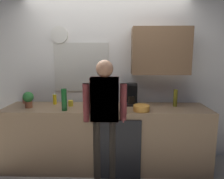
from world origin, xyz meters
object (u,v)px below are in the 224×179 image
object	(u,v)px
bottle_olive_oil	(175,98)
cup_white_mug	(108,102)
cup_terracotta_mug	(25,100)
person_guest	(105,110)
mixing_bowl	(141,108)
coffee_maker	(131,95)
person_at_sink	(105,110)
bottle_red_vinegar	(104,97)
dish_soap	(55,99)
bottle_green_wine	(64,100)
potted_plant	(28,99)
cup_yellow_cup	(71,103)
bottle_dark_sauce	(115,103)

from	to	relation	value
bottle_olive_oil	cup_white_mug	world-z (taller)	bottle_olive_oil
cup_terracotta_mug	person_guest	distance (m)	1.38
bottle_olive_oil	mixing_bowl	world-z (taller)	bottle_olive_oil
coffee_maker	person_at_sink	bearing A→B (deg)	-128.70
bottle_red_vinegar	dish_soap	xyz separation A→B (m)	(-0.76, -0.04, -0.03)
bottle_green_wine	potted_plant	size ratio (longest dim) A/B	1.30
cup_white_mug	dish_soap	world-z (taller)	dish_soap
bottle_green_wine	dish_soap	distance (m)	0.43
potted_plant	mixing_bowl	bearing A→B (deg)	-5.00
bottle_green_wine	mixing_bowl	size ratio (longest dim) A/B	1.36
cup_yellow_cup	coffee_maker	bearing A→B (deg)	7.37
bottle_green_wine	mixing_bowl	bearing A→B (deg)	0.06
bottle_dark_sauce	dish_soap	world-z (taller)	same
bottle_red_vinegar	bottle_olive_oil	bearing A→B (deg)	-6.46
bottle_green_wine	bottle_dark_sauce	world-z (taller)	bottle_green_wine
bottle_olive_oil	person_guest	world-z (taller)	person_guest
bottle_olive_oil	cup_white_mug	size ratio (longest dim) A/B	2.63
bottle_red_vinegar	potted_plant	world-z (taller)	potted_plant
dish_soap	person_guest	world-z (taller)	person_guest
person_guest	dish_soap	bearing A→B (deg)	-38.52
bottle_olive_oil	person_at_sink	distance (m)	1.08
dish_soap	person_at_sink	bearing A→B (deg)	-29.93
cup_yellow_cup	mixing_bowl	bearing A→B (deg)	-13.48
cup_terracotta_mug	person_at_sink	bearing A→B (deg)	-22.02
cup_white_mug	mixing_bowl	world-z (taller)	cup_white_mug
bottle_olive_oil	bottle_red_vinegar	world-z (taller)	bottle_olive_oil
cup_yellow_cup	bottle_green_wine	bearing A→B (deg)	-96.98
cup_yellow_cup	mixing_bowl	xyz separation A→B (m)	(1.01, -0.24, -0.00)
cup_white_mug	dish_soap	bearing A→B (deg)	175.49
cup_terracotta_mug	bottle_green_wine	bearing A→B (deg)	-29.74
bottle_red_vinegar	cup_yellow_cup	world-z (taller)	bottle_red_vinegar
cup_yellow_cup	person_guest	size ratio (longest dim) A/B	0.05
coffee_maker	cup_white_mug	size ratio (longest dim) A/B	3.47
person_guest	coffee_maker	bearing A→B (deg)	-137.29
bottle_olive_oil	mixing_bowl	bearing A→B (deg)	-152.71
bottle_dark_sauce	cup_white_mug	distance (m)	0.22
cup_white_mug	cup_terracotta_mug	world-z (taller)	cup_white_mug
dish_soap	bottle_red_vinegar	bearing A→B (deg)	2.78
bottle_dark_sauce	person_guest	xyz separation A→B (m)	(-0.13, -0.20, -0.06)
person_guest	bottle_red_vinegar	bearing A→B (deg)	-94.36
bottle_olive_oil	mixing_bowl	distance (m)	0.59
bottle_dark_sauce	dish_soap	bearing A→B (deg)	164.59
cup_yellow_cup	cup_terracotta_mug	distance (m)	0.77
bottle_red_vinegar	cup_terracotta_mug	world-z (taller)	bottle_red_vinegar
potted_plant	person_at_sink	size ratio (longest dim) A/B	0.14
cup_terracotta_mug	bottle_olive_oil	bearing A→B (deg)	-3.54
person_guest	cup_white_mug	bearing A→B (deg)	-101.43
cup_white_mug	person_guest	xyz separation A→B (m)	(-0.02, -0.39, -0.01)
bottle_red_vinegar	mixing_bowl	xyz separation A→B (m)	(0.52, -0.39, -0.07)
mixing_bowl	person_guest	world-z (taller)	person_guest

